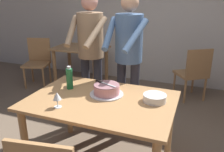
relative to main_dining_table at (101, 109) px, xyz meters
name	(u,v)px	position (x,y,z in m)	size (l,w,h in m)	color
back_wall	(158,14)	(0.00, 2.71, 0.71)	(10.00, 0.12, 2.70)	silver
main_dining_table	(101,109)	(0.00, 0.00, 0.00)	(1.41, 0.96, 0.75)	tan
cake_on_platter	(107,90)	(0.01, 0.12, 0.16)	(0.34, 0.34, 0.11)	silver
cake_knife	(102,82)	(-0.06, 0.15, 0.23)	(0.26, 0.12, 0.02)	silver
plate_stack	(155,98)	(0.49, 0.14, 0.15)	(0.22, 0.22, 0.07)	white
wine_glass_near	(57,97)	(-0.29, -0.29, 0.22)	(0.08, 0.08, 0.14)	silver
water_bottle	(70,78)	(-0.42, 0.13, 0.23)	(0.07, 0.07, 0.25)	#1E6B38
person_cutting_cake	(128,51)	(0.05, 0.69, 0.44)	(0.46, 0.57, 1.72)	#2D2D38
person_standing_beside	(90,47)	(-0.45, 0.72, 0.44)	(0.47, 0.55, 1.72)	#2D2D38
background_table	(81,56)	(-1.31, 2.01, -0.06)	(1.00, 0.70, 0.74)	tan
background_chair_1	(38,60)	(-2.08, 1.69, -0.15)	(0.55, 0.55, 0.90)	tan
background_chair_2	(193,72)	(0.77, 2.01, -0.15)	(0.61, 0.61, 0.90)	tan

